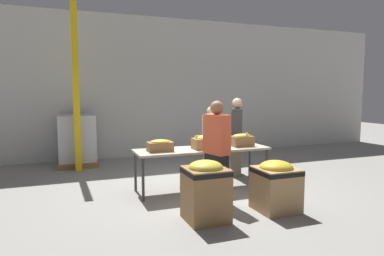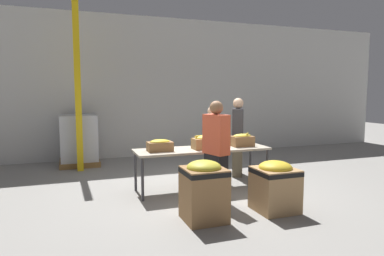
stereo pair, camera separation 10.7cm
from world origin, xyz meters
TOP-DOWN VIEW (x-y plane):
  - ground_plane at (0.00, 0.00)m, footprint 30.00×30.00m
  - wall_back at (0.00, 3.79)m, footprint 16.00×0.08m
  - sorting_table at (0.00, 0.00)m, footprint 2.58×0.77m
  - banana_box_0 at (-0.84, -0.03)m, footprint 0.45×0.27m
  - banana_box_1 at (0.01, -0.07)m, footprint 0.43×0.29m
  - banana_box_2 at (0.84, -0.02)m, footprint 0.43×0.28m
  - volunteer_0 at (1.14, 0.75)m, footprint 0.43×0.52m
  - volunteer_1 at (-0.04, -0.74)m, footprint 0.36×0.51m
  - volunteer_2 at (0.48, 0.66)m, footprint 0.30×0.45m
  - donation_bin_0 at (-0.57, -1.51)m, footprint 0.59×0.59m
  - donation_bin_1 at (0.63, -1.51)m, footprint 0.62×0.62m
  - support_pillar at (-2.16, 2.44)m, footprint 0.14×0.14m
  - pallet_stack_0 at (-2.16, 3.11)m, footprint 0.97×0.97m

SIDE VIEW (x-z plane):
  - ground_plane at x=0.00m, z-range 0.00..0.00m
  - donation_bin_1 at x=0.63m, z-range 0.02..0.82m
  - donation_bin_0 at x=-0.57m, z-range 0.03..0.92m
  - pallet_stack_0 at x=-2.16m, z-range -0.01..1.28m
  - sorting_table at x=0.00m, z-range 0.34..1.14m
  - volunteer_2 at x=0.48m, z-range 0.00..1.56m
  - volunteer_1 at x=-0.04m, z-range -0.01..1.71m
  - volunteer_0 at x=1.14m, z-range -0.01..1.73m
  - banana_box_0 at x=-0.84m, z-range 0.80..1.01m
  - banana_box_2 at x=0.84m, z-range 0.78..1.06m
  - banana_box_1 at x=0.01m, z-range 0.79..1.07m
  - wall_back at x=0.00m, z-range 0.00..4.00m
  - support_pillar at x=-2.16m, z-range 0.00..4.00m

